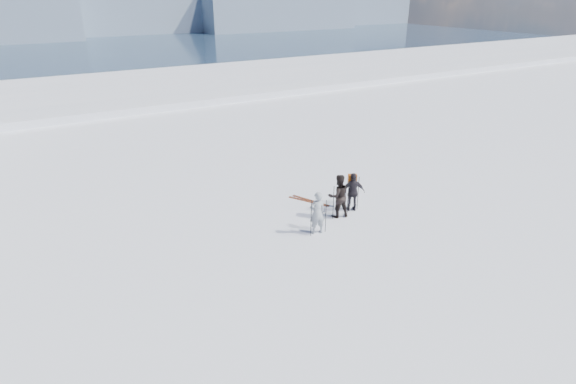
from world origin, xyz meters
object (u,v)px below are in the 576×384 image
Objects in this scene: skier_dark at (338,196)px; skier_pack at (353,192)px; skier_grey at (317,213)px; skis_loose at (309,201)px.

skier_pack is at bearing -158.30° from skier_dark.
skis_loose is (1.14, 2.27, -0.76)m from skier_grey.
skier_grey is at bearing 46.87° from skier_pack.
skier_pack is 0.95× the size of skis_loose.
skier_pack is 1.92m from skis_loose.
skier_grey is 0.98× the size of skis_loose.
skier_dark reaches higher than skier_pack.
skis_loose is (-0.21, 1.60, -0.81)m from skier_dark.
skier_grey is 0.94× the size of skier_dark.
skier_dark is 0.78m from skier_pack.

